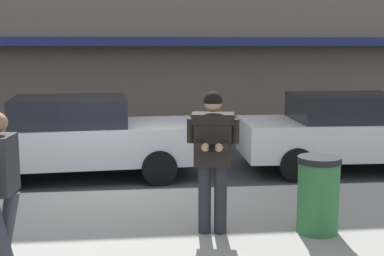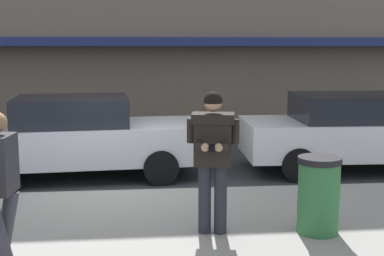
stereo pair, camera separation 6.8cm
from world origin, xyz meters
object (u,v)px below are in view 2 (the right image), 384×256
(parked_sedan_mid, at_px, (80,136))
(trash_bin, at_px, (319,195))
(man_texting_on_phone, at_px, (213,147))
(parked_sedan_far, at_px, (354,131))

(parked_sedan_mid, distance_m, trash_bin, 5.09)
(man_texting_on_phone, bearing_deg, parked_sedan_mid, 118.58)
(parked_sedan_far, distance_m, trash_bin, 4.37)
(parked_sedan_far, height_order, man_texting_on_phone, man_texting_on_phone)
(parked_sedan_mid, height_order, man_texting_on_phone, man_texting_on_phone)
(parked_sedan_far, height_order, trash_bin, parked_sedan_far)
(parked_sedan_far, bearing_deg, trash_bin, -118.09)
(parked_sedan_mid, height_order, trash_bin, parked_sedan_mid)
(parked_sedan_mid, xyz_separation_m, man_texting_on_phone, (2.02, -3.71, 0.46))
(parked_sedan_far, xyz_separation_m, man_texting_on_phone, (-3.39, -3.74, 0.46))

